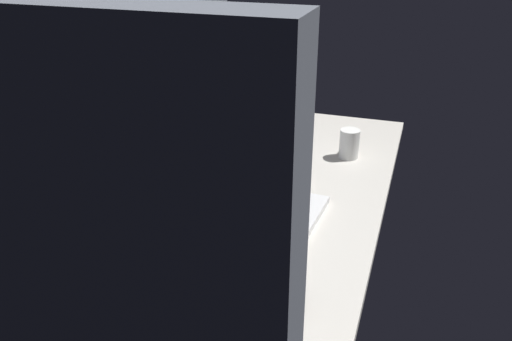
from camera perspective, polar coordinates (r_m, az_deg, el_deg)
ground_plane at (r=144.10cm, az=-2.88°, el=-5.19°), size 180.00×80.00×3.00cm
cubicle_wall_back at (r=147.48cm, az=-17.08°, el=9.31°), size 180.00×5.00×67.34cm
monitor at (r=139.05cm, az=-13.83°, el=3.70°), size 47.13×18.00×39.09cm
keyboard at (r=135.36cm, az=3.32°, el=-6.16°), size 37.84×15.64×2.00cm
mouse at (r=157.88cm, az=4.13°, el=-1.03°), size 6.37×10.03×3.40cm
mug_ceramic_white at (r=178.23cm, az=10.23°, el=2.95°), size 10.18×6.69×9.95cm
mug_black_travel at (r=109.74cm, az=2.49°, el=-11.36°), size 7.30×7.30×12.06cm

